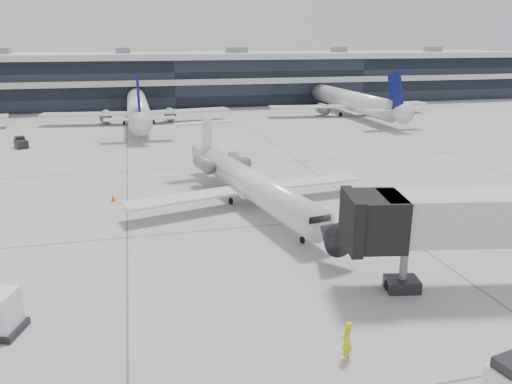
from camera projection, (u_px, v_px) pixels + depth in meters
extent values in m
plane|color=gray|center=(259.00, 226.00, 38.99)|extent=(220.00, 220.00, 0.00)
cube|color=black|center=(171.00, 81.00, 113.66)|extent=(170.00, 22.00, 10.00)
cylinder|color=silver|center=(253.00, 185.00, 42.54)|extent=(6.40, 21.71, 2.43)
cone|color=black|center=(330.00, 233.00, 32.03)|extent=(2.86, 2.93, 2.43)
cone|color=silver|center=(206.00, 154.00, 53.12)|extent=(2.81, 3.26, 2.31)
cube|color=silver|center=(184.00, 198.00, 41.17)|extent=(10.19, 4.78, 0.20)
cube|color=silver|center=(307.00, 182.00, 45.84)|extent=(10.12, 3.48, 0.20)
cylinder|color=slate|center=(205.00, 164.00, 48.14)|extent=(1.90, 3.26, 1.35)
cylinder|color=slate|center=(239.00, 161.00, 49.58)|extent=(1.90, 3.26, 1.35)
cube|color=silver|center=(207.00, 137.00, 52.10)|extent=(0.68, 2.35, 4.06)
cube|color=silver|center=(205.00, 123.00, 51.99)|extent=(6.65, 2.62, 0.14)
cylinder|color=black|center=(302.00, 240.00, 35.62)|extent=(0.25, 0.53, 0.50)
cylinder|color=black|center=(231.00, 201.00, 44.09)|extent=(0.32, 0.61, 0.58)
cylinder|color=black|center=(258.00, 197.00, 45.17)|extent=(0.32, 0.61, 0.58)
cube|color=#BCBEC1|center=(507.00, 216.00, 28.02)|extent=(14.72, 5.56, 2.68)
cube|color=black|center=(377.00, 220.00, 27.67)|extent=(3.26, 3.75, 2.89)
cylinder|color=slate|center=(404.00, 267.00, 28.60)|extent=(0.45, 0.45, 2.89)
cube|color=black|center=(402.00, 284.00, 28.92)|extent=(2.10, 1.77, 0.72)
imported|color=yellow|center=(347.00, 341.00, 22.41)|extent=(0.84, 0.81, 1.94)
cube|color=black|center=(512.00, 366.00, 20.16)|extent=(1.43, 1.25, 0.57)
cylinder|color=black|center=(511.00, 379.00, 21.02)|extent=(0.30, 0.53, 0.50)
cone|color=#DE560B|center=(113.00, 198.00, 44.86)|extent=(0.39, 0.39, 0.61)
cube|color=#DE560B|center=(113.00, 201.00, 44.95)|extent=(0.52, 0.52, 0.03)
cube|color=black|center=(21.00, 143.00, 67.16)|extent=(2.21, 2.70, 0.96)
cube|color=black|center=(20.00, 138.00, 67.37)|extent=(1.46, 1.35, 0.53)
cylinder|color=black|center=(15.00, 146.00, 67.56)|extent=(0.36, 0.51, 0.47)
cylinder|color=black|center=(24.00, 144.00, 68.25)|extent=(0.36, 0.51, 0.47)
cylinder|color=black|center=(18.00, 148.00, 66.27)|extent=(0.36, 0.51, 0.47)
cylinder|color=black|center=(28.00, 147.00, 66.96)|extent=(0.36, 0.51, 0.47)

